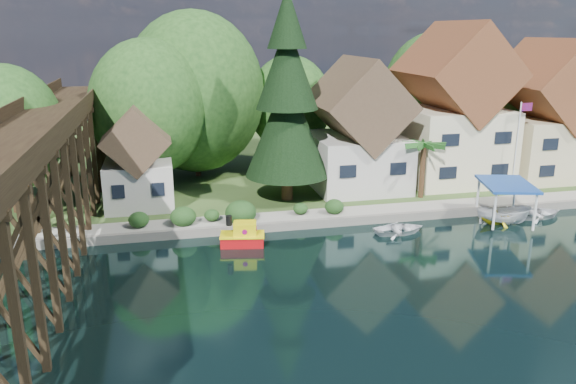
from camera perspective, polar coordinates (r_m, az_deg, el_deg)
name	(u,v)px	position (r m, az deg, el deg)	size (l,w,h in m)	color
ground	(332,275)	(32.75, 4.51, -8.41)	(140.00, 140.00, 0.00)	black
bank	(245,151)	(64.45, -4.43, 4.13)	(140.00, 52.00, 0.50)	#2E451B
seawall	(353,221)	(40.88, 6.59, -2.93)	(60.00, 0.40, 0.62)	slate
promenade	(372,211)	(42.63, 8.56, -1.88)	(50.00, 2.60, 0.06)	gray
trestle_bridge	(42,179)	(35.26, -23.75, 1.25)	(4.12, 44.18, 9.30)	black
house_left	(357,134)	(47.96, 7.03, 5.86)	(7.64, 8.64, 11.02)	beige
house_center	(453,115)	(51.91, 16.38, 7.54)	(8.65, 9.18, 13.89)	beige
house_right	(545,119)	(56.49, 24.65, 6.72)	(8.15, 8.64, 12.45)	beige
shed	(138,164)	(44.04, -15.00, 2.77)	(5.09, 5.40, 7.85)	beige
bg_trees	(275,103)	(51.05, -1.33, 9.03)	(49.90, 13.30, 10.57)	#382314
shrubs	(232,212)	(39.88, -5.73, -2.00)	(15.76, 2.47, 1.70)	#173A15
conifer	(287,101)	(43.51, -0.09, 9.19)	(6.60, 6.60, 16.25)	#382314
palm_tree	(424,146)	(45.91, 13.65, 4.52)	(3.97, 3.97, 4.82)	#382314
flagpole	(519,137)	(49.92, 22.41, 5.14)	(1.18, 0.20, 7.53)	white
tugboat	(243,236)	(36.88, -4.61, -4.49)	(3.11, 2.07, 2.09)	#B80C10
boat_white_a	(400,228)	(39.78, 11.28, -3.59)	(2.56, 3.58, 0.74)	white
boat_canopy	(505,207)	(43.36, 21.14, -1.40)	(4.51, 5.55, 3.10)	silver
boat_yellow	(497,215)	(43.48, 20.44, -2.21)	(2.16, 2.50, 1.32)	yellow
boat_white_b	(538,212)	(46.26, 24.09, -1.87)	(2.78, 3.89, 0.81)	silver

